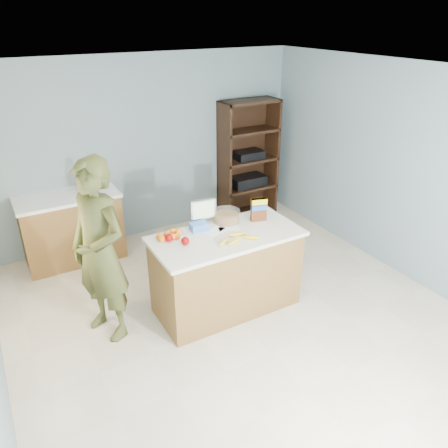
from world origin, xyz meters
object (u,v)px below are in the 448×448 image
counter_peninsula (226,275)px  cereal_box (259,208)px  shelving_unit (246,161)px  tv (203,211)px  person (100,252)px

counter_peninsula → cereal_box: (0.47, 0.12, 0.63)m
shelving_unit → tv: shelving_unit is taller
cereal_box → counter_peninsula: bearing=-166.0°
shelving_unit → tv: (-1.64, -1.71, 0.19)m
tv → person: bearing=-175.6°
shelving_unit → tv: 2.38m
tv → shelving_unit: bearing=46.2°
tv → cereal_box: (0.56, -0.22, -0.01)m
shelving_unit → cereal_box: bearing=-119.2°
person → cereal_box: size_ratio=7.18×
person → cereal_box: (1.71, -0.13, 0.13)m
counter_peninsula → shelving_unit: shelving_unit is taller
tv → cereal_box: bearing=-21.2°
shelving_unit → counter_peninsula: bearing=-127.1°
counter_peninsula → person: 1.36m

